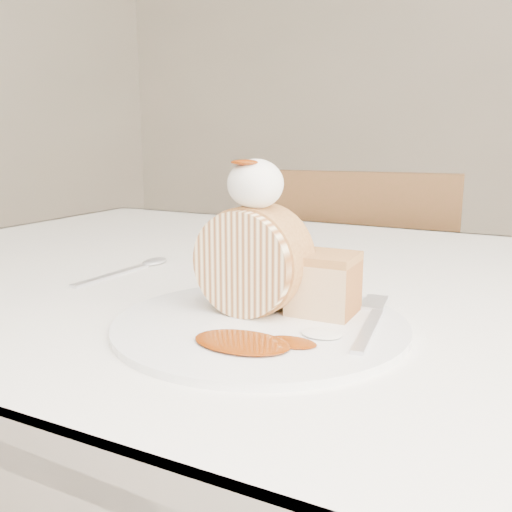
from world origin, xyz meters
The scene contains 10 objects.
table centered at (0.00, 0.20, 0.66)m, with size 1.40×0.90×0.75m.
chair_far centered at (-0.10, 0.81, 0.49)m, with size 0.46×0.46×0.85m.
plate centered at (0.03, -0.01, 0.75)m, with size 0.28×0.28×0.01m, color white.
roulade_slice centered at (0.01, 0.01, 0.81)m, with size 0.11×0.11×0.06m, color #FFE8B1.
cake_chunk centered at (0.08, 0.04, 0.78)m, with size 0.06×0.06×0.05m, color #B58244.
whipped_cream centered at (0.02, 0.01, 0.89)m, with size 0.05×0.05×0.05m, color white.
caramel_drizzle centered at (0.01, -0.01, 0.91)m, with size 0.03×0.02×0.01m, color #712804.
caramel_pool centered at (0.05, -0.08, 0.76)m, with size 0.09×0.06×0.00m, color #712804, non-canonical shape.
fork centered at (0.13, 0.00, 0.76)m, with size 0.02×0.17×0.00m, color silver.
spoon centered at (-0.23, 0.08, 0.75)m, with size 0.02×0.16×0.00m, color silver.
Camera 1 is at (0.27, -0.48, 0.93)m, focal length 40.00 mm.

